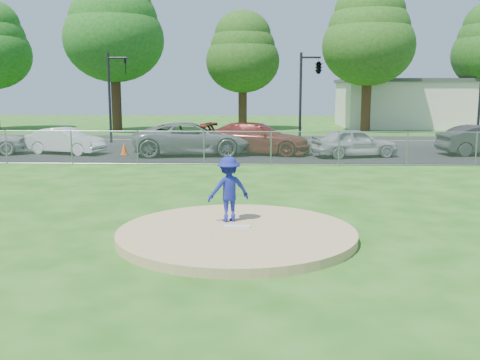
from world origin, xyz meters
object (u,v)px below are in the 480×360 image
(commercial_building, at_px, (431,103))
(traffic_signal_center, at_px, (317,69))
(tree_center, at_px, (243,52))
(tree_right, at_px, (369,34))
(traffic_cone, at_px, (124,148))
(pitcher, at_px, (229,189))
(parked_car_white, at_px, (66,141))
(traffic_signal_left, at_px, (113,89))
(parked_car_pearl, at_px, (355,142))
(parked_car_gray, at_px, (192,139))
(tree_left, at_px, (114,26))
(parked_car_darkred, at_px, (257,138))

(commercial_building, height_order, traffic_signal_center, traffic_signal_center)
(tree_center, xyz_separation_m, tree_right, (10.00, -2.00, 1.18))
(traffic_cone, bearing_deg, tree_center, 73.40)
(pitcher, xyz_separation_m, parked_car_white, (-9.45, 15.07, -0.29))
(commercial_building, relative_size, traffic_cone, 24.34)
(traffic_cone, bearing_deg, traffic_signal_left, 109.09)
(traffic_signal_center, relative_size, parked_car_white, 1.36)
(parked_car_pearl, bearing_deg, tree_center, 3.84)
(tree_center, height_order, parked_car_gray, tree_center)
(tree_left, distance_m, parked_car_pearl, 23.91)
(tree_center, height_order, parked_car_darkred, tree_center)
(tree_center, distance_m, traffic_signal_left, 14.63)
(tree_left, relative_size, traffic_signal_left, 2.24)
(tree_center, distance_m, pitcher, 33.66)
(traffic_signal_center, distance_m, traffic_cone, 13.05)
(traffic_cone, xyz_separation_m, parked_car_darkred, (6.84, 0.68, 0.48))
(pitcher, xyz_separation_m, traffic_cone, (-6.29, 14.70, -0.63))
(tree_left, xyz_separation_m, traffic_cone, (4.49, -15.50, -7.89))
(tree_right, relative_size, traffic_signal_left, 2.08)
(traffic_cone, height_order, parked_car_gray, parked_car_gray)
(pitcher, bearing_deg, traffic_cone, -87.43)
(tree_left, distance_m, parked_car_gray, 18.87)
(pitcher, bearing_deg, parked_car_pearl, -131.45)
(tree_center, bearing_deg, traffic_signal_center, -67.51)
(commercial_building, distance_m, pitcher, 40.60)
(traffic_signal_center, xyz_separation_m, parked_car_gray, (-6.96, -6.40, -3.77))
(traffic_cone, relative_size, parked_car_white, 0.16)
(traffic_signal_left, height_order, parked_car_white, traffic_signal_left)
(commercial_building, bearing_deg, tree_left, -165.47)
(pitcher, bearing_deg, parked_car_darkred, -112.65)
(tree_left, height_order, parked_car_darkred, tree_left)
(parked_car_darkred, relative_size, parked_car_pearl, 1.33)
(traffic_cone, distance_m, parked_car_pearl, 11.76)
(parked_car_pearl, bearing_deg, parked_car_white, 72.74)
(traffic_signal_left, bearing_deg, parked_car_darkred, -32.62)
(traffic_signal_left, xyz_separation_m, pitcher, (8.54, -21.20, -2.38))
(tree_left, distance_m, parked_car_white, 16.97)
(parked_car_gray, bearing_deg, tree_right, -43.88)
(commercial_building, height_order, tree_left, tree_left)
(tree_center, relative_size, parked_car_darkred, 1.75)
(traffic_cone, xyz_separation_m, parked_car_pearl, (11.75, -0.37, 0.38))
(tree_center, relative_size, parked_car_pearl, 2.32)
(traffic_cone, bearing_deg, tree_left, 106.14)
(pitcher, bearing_deg, parked_car_white, -78.50)
(pitcher, height_order, parked_car_gray, pitcher)
(tree_right, distance_m, pitcher, 33.21)
(tree_center, xyz_separation_m, parked_car_white, (-8.67, -18.14, -5.78))
(commercial_building, xyz_separation_m, parked_car_gray, (-18.99, -22.40, -1.31))
(traffic_cone, bearing_deg, tree_right, 46.76)
(commercial_building, height_order, tree_right, tree_right)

